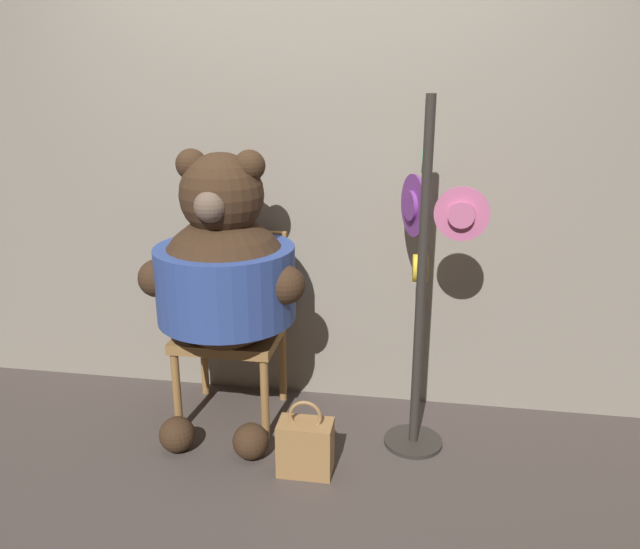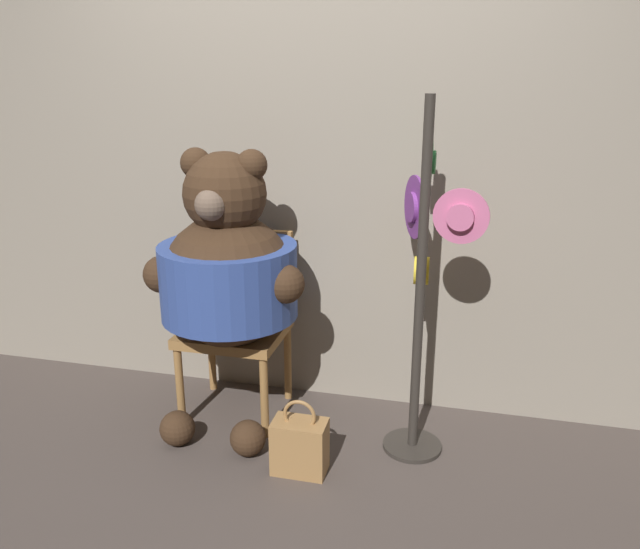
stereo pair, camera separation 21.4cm
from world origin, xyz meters
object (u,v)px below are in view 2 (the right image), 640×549
Objects in this scene: hat_display_rack at (424,274)px; handbag_on_ground at (300,445)px; chair at (239,314)px; teddy_bear at (228,272)px.

hat_display_rack reaches higher than handbag_on_ground.
teddy_bear is (0.01, -0.16, 0.28)m from chair.
chair is 2.64× the size of handbag_on_ground.
chair is 0.32m from teddy_bear.
handbag_on_ground is at bearing -142.74° from hat_display_rack.
hat_display_rack reaches higher than chair.
teddy_bear is 0.93m from hat_display_rack.
teddy_bear is at bearing 141.82° from handbag_on_ground.
handbag_on_ground is (-0.48, -0.37, -0.72)m from hat_display_rack.
hat_display_rack is at bearing 0.85° from teddy_bear.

